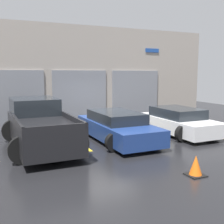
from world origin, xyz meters
name	(u,v)px	position (x,y,z in m)	size (l,w,h in m)	color
ground_plane	(106,134)	(0.00, 0.00, 0.00)	(28.00, 28.00, 0.00)	black
shophouse_building	(81,76)	(-0.01, 3.29, 2.55)	(15.41, 0.68, 5.19)	#9E9389
pickup_truck	(39,125)	(-3.04, -0.92, 0.82)	(2.51, 5.01, 1.73)	black
sedan_white	(178,121)	(3.04, -1.18, 0.56)	(2.20, 4.20, 1.16)	white
sedan_side	(117,127)	(0.00, -1.17, 0.56)	(2.25, 4.70, 1.16)	navy
parking_stripe_left	(81,144)	(-1.52, -1.20, 0.00)	(0.12, 2.20, 0.01)	gold
parking_stripe_centre	(149,137)	(1.52, -1.20, 0.00)	(0.12, 2.20, 0.01)	gold
parking_stripe_right	(204,131)	(4.56, -1.20, 0.00)	(0.12, 2.20, 0.01)	gold
traffic_cone	(196,166)	(0.21, -5.64, 0.25)	(0.47, 0.47, 0.55)	black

